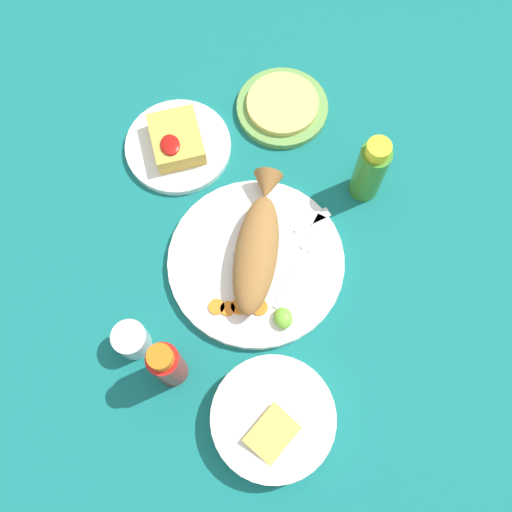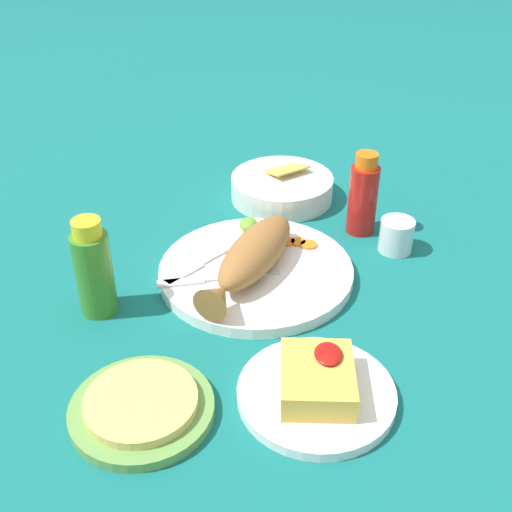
{
  "view_description": "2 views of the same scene",
  "coord_description": "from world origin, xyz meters",
  "px_view_note": "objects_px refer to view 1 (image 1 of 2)",
  "views": [
    {
      "loc": [
        0.31,
        -0.08,
        0.93
      ],
      "look_at": [
        0.0,
        0.0,
        0.04
      ],
      "focal_mm": 40.0,
      "sensor_mm": 36.0,
      "label": 1
    },
    {
      "loc": [
        -0.81,
        -0.03,
        0.58
      ],
      "look_at": [
        0.0,
        0.0,
        0.04
      ],
      "focal_mm": 45.0,
      "sensor_mm": 36.0,
      "label": 2
    }
  ],
  "objects_px": {
    "main_plate": "(256,262)",
    "fork_near": "(288,231)",
    "fried_fish": "(257,245)",
    "side_plate_fries": "(178,146)",
    "hot_sauce_bottle_green": "(370,170)",
    "guacamole_bowl": "(273,419)",
    "fork_far": "(303,254)",
    "hot_sauce_bottle_red": "(167,365)",
    "tortilla_plate": "(282,108)",
    "salt_cup": "(132,340)"
  },
  "relations": [
    {
      "from": "tortilla_plate",
      "to": "main_plate",
      "type": "bearing_deg",
      "value": -23.71
    },
    {
      "from": "main_plate",
      "to": "fried_fish",
      "type": "bearing_deg",
      "value": 157.02
    },
    {
      "from": "main_plate",
      "to": "guacamole_bowl",
      "type": "xyz_separation_m",
      "value": [
        0.26,
        -0.04,
        0.02
      ]
    },
    {
      "from": "tortilla_plate",
      "to": "salt_cup",
      "type": "bearing_deg",
      "value": -43.6
    },
    {
      "from": "fried_fish",
      "to": "hot_sauce_bottle_green",
      "type": "distance_m",
      "value": 0.23
    },
    {
      "from": "main_plate",
      "to": "fried_fish",
      "type": "height_order",
      "value": "fried_fish"
    },
    {
      "from": "fork_near",
      "to": "hot_sauce_bottle_red",
      "type": "height_order",
      "value": "hot_sauce_bottle_red"
    },
    {
      "from": "side_plate_fries",
      "to": "main_plate",
      "type": "bearing_deg",
      "value": 17.85
    },
    {
      "from": "hot_sauce_bottle_green",
      "to": "side_plate_fries",
      "type": "distance_m",
      "value": 0.35
    },
    {
      "from": "fried_fish",
      "to": "hot_sauce_bottle_green",
      "type": "xyz_separation_m",
      "value": [
        -0.08,
        0.22,
        0.02
      ]
    },
    {
      "from": "main_plate",
      "to": "hot_sauce_bottle_green",
      "type": "relative_size",
      "value": 2.01
    },
    {
      "from": "salt_cup",
      "to": "guacamole_bowl",
      "type": "height_order",
      "value": "guacamole_bowl"
    },
    {
      "from": "hot_sauce_bottle_red",
      "to": "fork_far",
      "type": "bearing_deg",
      "value": 117.68
    },
    {
      "from": "fried_fish",
      "to": "side_plate_fries",
      "type": "xyz_separation_m",
      "value": [
        -0.24,
        -0.09,
        -0.04
      ]
    },
    {
      "from": "fried_fish",
      "to": "side_plate_fries",
      "type": "height_order",
      "value": "fried_fish"
    },
    {
      "from": "fork_far",
      "to": "fork_near",
      "type": "bearing_deg",
      "value": 56.02
    },
    {
      "from": "main_plate",
      "to": "salt_cup",
      "type": "xyz_separation_m",
      "value": [
        0.08,
        -0.23,
        0.02
      ]
    },
    {
      "from": "fried_fish",
      "to": "guacamole_bowl",
      "type": "relative_size",
      "value": 1.35
    },
    {
      "from": "fork_near",
      "to": "guacamole_bowl",
      "type": "distance_m",
      "value": 0.31
    },
    {
      "from": "fork_near",
      "to": "fork_far",
      "type": "bearing_deg",
      "value": -87.69
    },
    {
      "from": "salt_cup",
      "to": "side_plate_fries",
      "type": "relative_size",
      "value": 0.29
    },
    {
      "from": "hot_sauce_bottle_green",
      "to": "salt_cup",
      "type": "bearing_deg",
      "value": -68.89
    },
    {
      "from": "main_plate",
      "to": "hot_sauce_bottle_green",
      "type": "xyz_separation_m",
      "value": [
        -0.09,
        0.22,
        0.06
      ]
    },
    {
      "from": "side_plate_fries",
      "to": "guacamole_bowl",
      "type": "relative_size",
      "value": 1.02
    },
    {
      "from": "hot_sauce_bottle_green",
      "to": "side_plate_fries",
      "type": "bearing_deg",
      "value": -118.34
    },
    {
      "from": "side_plate_fries",
      "to": "hot_sauce_bottle_red",
      "type": "bearing_deg",
      "value": -13.19
    },
    {
      "from": "fork_far",
      "to": "hot_sauce_bottle_red",
      "type": "height_order",
      "value": "hot_sauce_bottle_red"
    },
    {
      "from": "fried_fish",
      "to": "fork_near",
      "type": "height_order",
      "value": "fried_fish"
    },
    {
      "from": "main_plate",
      "to": "fork_near",
      "type": "xyz_separation_m",
      "value": [
        -0.04,
        0.07,
        0.01
      ]
    },
    {
      "from": "side_plate_fries",
      "to": "guacamole_bowl",
      "type": "bearing_deg",
      "value": 4.67
    },
    {
      "from": "fork_near",
      "to": "fork_far",
      "type": "relative_size",
      "value": 1.25
    },
    {
      "from": "salt_cup",
      "to": "tortilla_plate",
      "type": "relative_size",
      "value": 0.32
    },
    {
      "from": "guacamole_bowl",
      "to": "side_plate_fries",
      "type": "bearing_deg",
      "value": -175.33
    },
    {
      "from": "tortilla_plate",
      "to": "guacamole_bowl",
      "type": "bearing_deg",
      "value": -16.96
    },
    {
      "from": "side_plate_fries",
      "to": "guacamole_bowl",
      "type": "height_order",
      "value": "guacamole_bowl"
    },
    {
      "from": "side_plate_fries",
      "to": "hot_sauce_bottle_green",
      "type": "bearing_deg",
      "value": 61.66
    },
    {
      "from": "fork_near",
      "to": "tortilla_plate",
      "type": "relative_size",
      "value": 1.06
    },
    {
      "from": "fork_far",
      "to": "guacamole_bowl",
      "type": "bearing_deg",
      "value": -164.23
    },
    {
      "from": "main_plate",
      "to": "tortilla_plate",
      "type": "distance_m",
      "value": 0.31
    },
    {
      "from": "fork_far",
      "to": "hot_sauce_bottle_green",
      "type": "relative_size",
      "value": 0.99
    },
    {
      "from": "tortilla_plate",
      "to": "side_plate_fries",
      "type": "bearing_deg",
      "value": -81.19
    },
    {
      "from": "fork_near",
      "to": "guacamole_bowl",
      "type": "xyz_separation_m",
      "value": [
        0.29,
        -0.11,
        0.01
      ]
    },
    {
      "from": "fork_far",
      "to": "hot_sauce_bottle_green",
      "type": "height_order",
      "value": "hot_sauce_bottle_green"
    },
    {
      "from": "fried_fish",
      "to": "main_plate",
      "type": "bearing_deg",
      "value": 0.0
    },
    {
      "from": "hot_sauce_bottle_red",
      "to": "hot_sauce_bottle_green",
      "type": "height_order",
      "value": "hot_sauce_bottle_green"
    },
    {
      "from": "main_plate",
      "to": "tortilla_plate",
      "type": "height_order",
      "value": "main_plate"
    },
    {
      "from": "fried_fish",
      "to": "fork_far",
      "type": "distance_m",
      "value": 0.08
    },
    {
      "from": "main_plate",
      "to": "fork_far",
      "type": "distance_m",
      "value": 0.08
    },
    {
      "from": "fried_fish",
      "to": "fork_near",
      "type": "bearing_deg",
      "value": 133.58
    },
    {
      "from": "hot_sauce_bottle_green",
      "to": "side_plate_fries",
      "type": "height_order",
      "value": "hot_sauce_bottle_green"
    }
  ]
}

